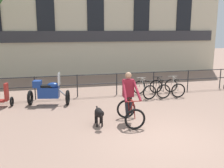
# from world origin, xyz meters

# --- Properties ---
(ground_plane) EXTENTS (60.00, 60.00, 0.00)m
(ground_plane) POSITION_xyz_m (0.00, 0.00, 0.00)
(ground_plane) COLOR #8E7060
(canal_railing) EXTENTS (15.05, 0.05, 1.05)m
(canal_railing) POSITION_xyz_m (-0.00, 5.20, 0.71)
(canal_railing) COLOR #232326
(canal_railing) RESTS_ON ground_plane
(building_facade) EXTENTS (18.00, 0.72, 8.59)m
(building_facade) POSITION_xyz_m (-0.00, 10.99, 4.28)
(building_facade) COLOR beige
(building_facade) RESTS_ON ground_plane
(cyclist_with_bike) EXTENTS (0.72, 1.19, 1.70)m
(cyclist_with_bike) POSITION_xyz_m (-0.54, 1.47, 0.76)
(cyclist_with_bike) COLOR black
(cyclist_with_bike) RESTS_ON ground_plane
(dog) EXTENTS (0.27, 0.93, 0.62)m
(dog) POSITION_xyz_m (-1.59, 1.36, 0.43)
(dog) COLOR black
(dog) RESTS_ON ground_plane
(parked_motorcycle) EXTENTS (1.76, 0.95, 1.35)m
(parked_motorcycle) POSITION_xyz_m (-3.18, 4.23, 0.56)
(parked_motorcycle) COLOR black
(parked_motorcycle) RESTS_ON ground_plane
(parked_bicycle_near_lamp) EXTENTS (0.78, 1.18, 0.86)m
(parked_bicycle_near_lamp) POSITION_xyz_m (1.15, 4.54, 0.36)
(parked_bicycle_near_lamp) COLOR black
(parked_bicycle_near_lamp) RESTS_ON ground_plane
(parked_bicycle_mid_left) EXTENTS (0.74, 1.16, 0.86)m
(parked_bicycle_mid_left) POSITION_xyz_m (1.92, 4.54, 0.36)
(parked_bicycle_mid_left) COLOR black
(parked_bicycle_mid_left) RESTS_ON ground_plane
(parked_bicycle_mid_right) EXTENTS (0.81, 1.19, 0.86)m
(parked_bicycle_mid_right) POSITION_xyz_m (2.68, 4.54, 0.36)
(parked_bicycle_mid_right) COLOR black
(parked_bicycle_mid_right) RESTS_ON ground_plane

